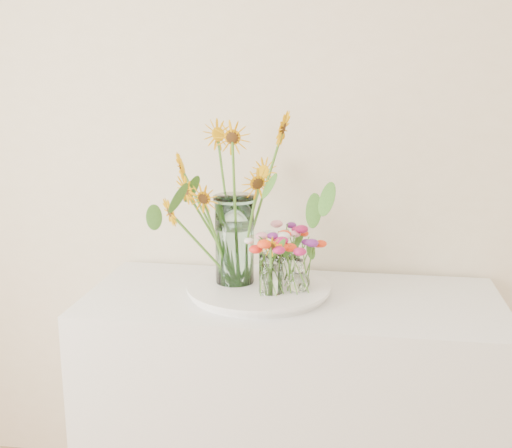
% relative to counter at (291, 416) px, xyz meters
% --- Properties ---
extents(counter, '(1.40, 0.60, 0.90)m').
position_rel_counter_xyz_m(counter, '(0.00, 0.00, 0.00)').
color(counter, white).
rests_on(counter, ground_plane).
extents(tray, '(0.47, 0.47, 0.02)m').
position_rel_counter_xyz_m(tray, '(-0.12, 0.01, 0.46)').
color(tray, white).
rests_on(tray, counter).
extents(mason_jar, '(0.17, 0.17, 0.31)m').
position_rel_counter_xyz_m(mason_jar, '(-0.20, 0.03, 0.63)').
color(mason_jar, '#A9D7CB').
rests_on(mason_jar, tray).
extents(sunflower_bouquet, '(1.12, 1.12, 0.60)m').
position_rel_counter_xyz_m(sunflower_bouquet, '(-0.20, 0.03, 0.78)').
color(sunflower_bouquet, '#E29D04').
rests_on(sunflower_bouquet, tray).
extents(small_vase_a, '(0.10, 0.10, 0.14)m').
position_rel_counter_xyz_m(small_vase_a, '(-0.07, -0.06, 0.54)').
color(small_vase_a, white).
rests_on(small_vase_a, tray).
extents(wildflower_posy_a, '(0.20, 0.20, 0.23)m').
position_rel_counter_xyz_m(wildflower_posy_a, '(-0.07, -0.06, 0.59)').
color(wildflower_posy_a, '#FF3C16').
rests_on(wildflower_posy_a, tray).
extents(small_vase_b, '(0.10, 0.10, 0.11)m').
position_rel_counter_xyz_m(small_vase_b, '(0.02, -0.02, 0.53)').
color(small_vase_b, white).
rests_on(small_vase_b, tray).
extents(wildflower_posy_b, '(0.22, 0.22, 0.20)m').
position_rel_counter_xyz_m(wildflower_posy_b, '(0.02, -0.02, 0.58)').
color(wildflower_posy_b, '#FF3C16').
rests_on(wildflower_posy_b, tray).
extents(small_vase_c, '(0.07, 0.07, 0.12)m').
position_rel_counter_xyz_m(small_vase_c, '(-0.03, 0.11, 0.54)').
color(small_vase_c, white).
rests_on(small_vase_c, tray).
extents(wildflower_posy_c, '(0.21, 0.21, 0.21)m').
position_rel_counter_xyz_m(wildflower_posy_c, '(-0.03, 0.11, 0.58)').
color(wildflower_posy_c, '#FF3C16').
rests_on(wildflower_posy_c, tray).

